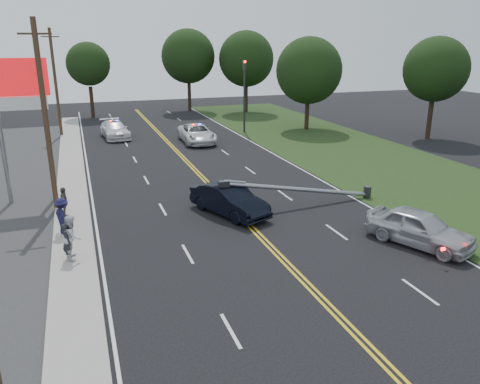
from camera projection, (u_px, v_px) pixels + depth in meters
name	position (u px, v px, depth m)	size (l,w,h in m)	color
ground	(306.00, 283.00, 17.98)	(120.00, 120.00, 0.00)	black
sidewalk	(73.00, 219.00, 24.30)	(1.80, 70.00, 0.12)	#A09A91
grass_verge	(419.00, 180.00, 31.20)	(12.00, 80.00, 0.01)	#1E3113
centerline_yellow	(226.00, 202.00, 26.95)	(0.36, 80.00, 0.00)	gold
pylon_sign	(19.00, 96.00, 25.39)	(3.20, 0.35, 8.00)	gray
traffic_signal	(244.00, 90.00, 46.21)	(0.28, 0.41, 7.05)	#2D2D30
fallen_streetlight	(308.00, 190.00, 26.19)	(9.36, 0.44, 1.91)	#2D2D30
utility_pole_mid	(45.00, 117.00, 24.28)	(1.60, 0.28, 10.00)	#382619
utility_pole_far	(56.00, 83.00, 44.03)	(1.60, 0.28, 10.00)	#382619
tree_6	(88.00, 64.00, 54.82)	(5.03, 5.03, 8.75)	black
tree_7	(188.00, 56.00, 59.75)	(6.82, 6.82, 10.34)	black
tree_8	(246.00, 59.00, 58.67)	(6.89, 6.89, 10.10)	black
tree_9	(309.00, 71.00, 47.28)	(6.68, 6.68, 9.30)	black
tree_13	(436.00, 69.00, 42.49)	(5.83, 5.83, 9.29)	black
crashed_sedan	(229.00, 200.00, 24.86)	(1.70, 4.87, 1.60)	black
waiting_sedan	(420.00, 228.00, 21.11)	(1.94, 4.83, 1.65)	#AFB1B8
emergency_a	(197.00, 134.00, 42.47)	(2.70, 5.85, 1.62)	silver
emergency_b	(115.00, 130.00, 44.42)	(2.21, 5.44, 1.58)	silver
bystander_a	(67.00, 241.00, 19.44)	(0.59, 0.39, 1.61)	#232229
bystander_b	(72.00, 237.00, 19.53)	(0.92, 0.72, 1.90)	silver
bystander_c	(63.00, 216.00, 22.00)	(1.15, 0.66, 1.78)	#19183E
bystander_d	(64.00, 203.00, 23.97)	(0.97, 0.40, 1.65)	#5A4D48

